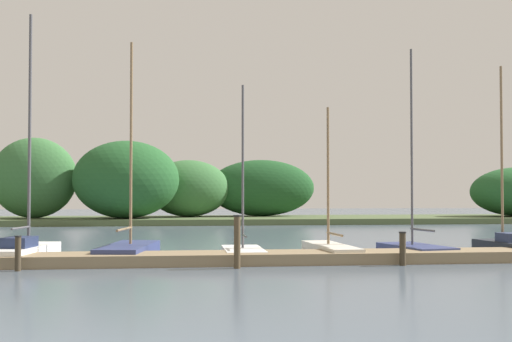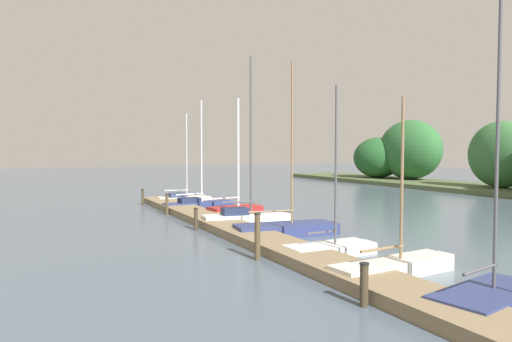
% 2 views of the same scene
% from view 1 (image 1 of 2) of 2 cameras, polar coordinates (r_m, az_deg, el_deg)
% --- Properties ---
extents(dock_pier, '(29.77, 1.80, 0.35)m').
position_cam_1_polar(dock_pier, '(21.03, -10.26, -7.29)').
color(dock_pier, '#847051').
rests_on(dock_pier, ground).
extents(far_shore, '(70.58, 8.03, 6.69)m').
position_cam_1_polar(far_shore, '(48.62, -12.89, -1.47)').
color(far_shore, '#4C5B38').
rests_on(far_shore, ground).
extents(sailboat_3, '(1.60, 4.37, 7.96)m').
position_cam_1_polar(sailboat_3, '(22.92, -18.70, -6.20)').
color(sailboat_3, white).
rests_on(sailboat_3, ground).
extents(sailboat_4, '(1.97, 4.59, 7.21)m').
position_cam_1_polar(sailboat_4, '(22.90, -10.55, -6.49)').
color(sailboat_4, navy).
rests_on(sailboat_4, ground).
extents(sailboat_5, '(1.29, 3.33, 5.77)m').
position_cam_1_polar(sailboat_5, '(22.49, -1.10, -6.77)').
color(sailboat_5, white).
rests_on(sailboat_5, ground).
extents(sailboat_6, '(1.24, 4.39, 5.08)m').
position_cam_1_polar(sailboat_6, '(23.07, 6.17, -6.57)').
color(sailboat_6, silver).
rests_on(sailboat_6, ground).
extents(sailboat_7, '(1.94, 3.49, 7.14)m').
position_cam_1_polar(sailboat_7, '(23.91, 13.09, -6.34)').
color(sailboat_7, navy).
rests_on(sailboat_7, ground).
extents(sailboat_8, '(1.31, 3.09, 6.69)m').
position_cam_1_polar(sailboat_8, '(25.58, 20.14, -5.77)').
color(sailboat_8, '#232833').
rests_on(sailboat_8, ground).
extents(mooring_piling_2, '(0.19, 0.19, 0.99)m').
position_cam_1_polar(mooring_piling_2, '(20.22, -19.34, -6.52)').
color(mooring_piling_2, '#3D3323').
rests_on(mooring_piling_2, ground).
extents(mooring_piling_3, '(0.22, 0.22, 1.54)m').
position_cam_1_polar(mooring_piling_3, '(19.74, -1.59, -5.93)').
color(mooring_piling_3, '#4C3D28').
rests_on(mooring_piling_3, ground).
extents(mooring_piling_4, '(0.22, 0.22, 1.02)m').
position_cam_1_polar(mooring_piling_4, '(20.98, 12.20, -6.36)').
color(mooring_piling_4, '#3D3323').
rests_on(mooring_piling_4, ground).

